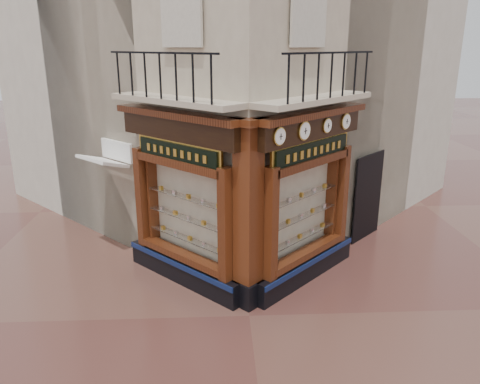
{
  "coord_description": "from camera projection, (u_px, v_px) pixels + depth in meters",
  "views": [
    {
      "loc": [
        -0.59,
        -8.34,
        5.29
      ],
      "look_at": [
        -0.09,
        2.0,
        2.03
      ],
      "focal_mm": 35.0,
      "sensor_mm": 36.0,
      "label": 1
    }
  ],
  "objects": [
    {
      "name": "signboard_left",
      "position": [
        177.0,
        152.0,
        10.01
      ],
      "size": [
        1.92,
        1.92,
        0.51
      ],
      "rotation": [
        0.0,
        0.0,
        2.36
      ],
      "color": "gold",
      "rests_on": "ground"
    },
    {
      "name": "clock_c",
      "position": [
        327.0,
        126.0,
        10.17
      ],
      "size": [
        0.27,
        0.27,
        0.33
      ],
      "rotation": [
        0.0,
        0.0,
        0.79
      ],
      "color": "#B5953C",
      "rests_on": "ground"
    },
    {
      "name": "clock_d",
      "position": [
        346.0,
        121.0,
        10.73
      ],
      "size": [
        0.3,
        0.3,
        0.37
      ],
      "rotation": [
        0.0,
        0.0,
        0.79
      ],
      "color": "#B5953C",
      "rests_on": "ground"
    },
    {
      "name": "ground",
      "position": [
        249.0,
        316.0,
        9.57
      ],
      "size": [
        80.0,
        80.0,
        0.0
      ],
      "primitive_type": "plane",
      "color": "#532D27",
      "rests_on": "ground"
    },
    {
      "name": "clock_a",
      "position": [
        279.0,
        136.0,
        8.97
      ],
      "size": [
        0.29,
        0.29,
        0.36
      ],
      "rotation": [
        0.0,
        0.0,
        0.79
      ],
      "color": "#B5953C",
      "rests_on": "ground"
    },
    {
      "name": "shopfront_right",
      "position": [
        307.0,
        199.0,
        10.53
      ],
      "size": [
        2.86,
        2.86,
        3.98
      ],
      "rotation": [
        0.0,
        0.0,
        0.79
      ],
      "color": "black",
      "rests_on": "ground"
    },
    {
      "name": "shopfront_left",
      "position": [
        182.0,
        201.0,
        10.4
      ],
      "size": [
        2.86,
        2.86,
        3.98
      ],
      "rotation": [
        0.0,
        0.0,
        2.36
      ],
      "color": "black",
      "rests_on": "ground"
    },
    {
      "name": "main_building",
      "position": [
        236.0,
        20.0,
        13.63
      ],
      "size": [
        11.31,
        11.31,
        12.0
      ],
      "primitive_type": "cube",
      "rotation": [
        0.0,
        0.0,
        0.79
      ],
      "color": "beige",
      "rests_on": "ground"
    },
    {
      "name": "neighbour_right",
      "position": [
        304.0,
        39.0,
        16.25
      ],
      "size": [
        11.31,
        11.31,
        11.0
      ],
      "primitive_type": "cube",
      "rotation": [
        0.0,
        0.0,
        0.79
      ],
      "color": "beige",
      "rests_on": "ground"
    },
    {
      "name": "balcony",
      "position": [
        246.0,
        99.0,
        9.72
      ],
      "size": [
        5.94,
        2.97,
        1.03
      ],
      "color": "beige",
      "rests_on": "ground"
    },
    {
      "name": "signboard_right",
      "position": [
        313.0,
        151.0,
        10.14
      ],
      "size": [
        2.06,
        2.06,
        0.55
      ],
      "rotation": [
        0.0,
        0.0,
        0.79
      ],
      "color": "gold",
      "rests_on": "ground"
    },
    {
      "name": "neighbour_left",
      "position": [
        161.0,
        39.0,
        16.02
      ],
      "size": [
        11.31,
        11.31,
        11.0
      ],
      "primitive_type": "cube",
      "rotation": [
        0.0,
        0.0,
        0.79
      ],
      "color": "beige",
      "rests_on": "ground"
    },
    {
      "name": "corner_pilaster",
      "position": [
        248.0,
        218.0,
        9.46
      ],
      "size": [
        0.85,
        0.85,
        3.98
      ],
      "rotation": [
        0.0,
        0.0,
        0.79
      ],
      "color": "black",
      "rests_on": "ground"
    },
    {
      "name": "clock_b",
      "position": [
        304.0,
        131.0,
        9.56
      ],
      "size": [
        0.32,
        0.32,
        0.4
      ],
      "rotation": [
        0.0,
        0.0,
        0.79
      ],
      "color": "#B5953C",
      "rests_on": "ground"
    },
    {
      "name": "awning",
      "position": [
        110.0,
        251.0,
        12.56
      ],
      "size": [
        1.45,
        1.45,
        0.3
      ],
      "primitive_type": null,
      "rotation": [
        0.29,
        0.0,
        2.36
      ],
      "color": "white",
      "rests_on": "ground"
    }
  ]
}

